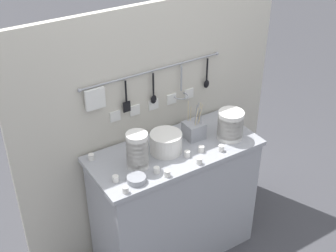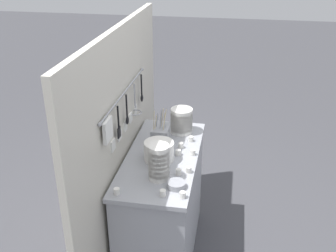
% 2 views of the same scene
% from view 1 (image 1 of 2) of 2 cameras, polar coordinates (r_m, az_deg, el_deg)
% --- Properties ---
extents(ground_plane, '(20.00, 20.00, 0.00)m').
position_cam_1_polar(ground_plane, '(3.57, 0.69, -14.54)').
color(ground_plane, '#424247').
extents(counter, '(1.12, 0.49, 0.88)m').
position_cam_1_polar(counter, '(3.26, 0.75, -9.20)').
color(counter, '#9EA0A8').
rests_on(counter, ground).
extents(back_wall, '(1.92, 0.11, 1.76)m').
position_cam_1_polar(back_wall, '(3.19, -1.95, -0.39)').
color(back_wall, beige).
rests_on(back_wall, ground).
extents(bowl_stack_short_front, '(0.17, 0.17, 0.19)m').
position_cam_1_polar(bowl_stack_short_front, '(3.08, 7.62, 0.13)').
color(bowl_stack_short_front, silver).
rests_on(bowl_stack_short_front, counter).
extents(bowl_stack_nested_right, '(0.13, 0.13, 0.23)m').
position_cam_1_polar(bowl_stack_nested_right, '(2.78, -3.76, -3.00)').
color(bowl_stack_nested_right, silver).
rests_on(bowl_stack_nested_right, counter).
extents(plate_stack, '(0.20, 0.20, 0.13)m').
position_cam_1_polar(plate_stack, '(2.93, -0.25, -2.04)').
color(plate_stack, silver).
rests_on(plate_stack, counter).
extents(steel_mixing_bowl, '(0.11, 0.11, 0.04)m').
position_cam_1_polar(steel_mixing_bowl, '(2.72, -3.87, -6.48)').
color(steel_mixing_bowl, '#93969E').
rests_on(steel_mixing_bowl, counter).
extents(cutlery_caddy, '(0.12, 0.12, 0.26)m').
position_cam_1_polar(cutlery_caddy, '(3.08, 3.17, -0.45)').
color(cutlery_caddy, '#93969E').
rests_on(cutlery_caddy, counter).
extents(cup_back_left, '(0.04, 0.04, 0.04)m').
position_cam_1_polar(cup_back_left, '(2.65, -5.22, -7.74)').
color(cup_back_left, silver).
rests_on(cup_back_left, counter).
extents(cup_mid_row, '(0.04, 0.04, 0.04)m').
position_cam_1_polar(cup_mid_row, '(2.73, -6.41, -6.41)').
color(cup_mid_row, silver).
rests_on(cup_mid_row, counter).
extents(cup_edge_far, '(0.04, 0.04, 0.04)m').
position_cam_1_polar(cup_edge_far, '(2.78, -1.40, -5.40)').
color(cup_edge_far, silver).
rests_on(cup_edge_far, counter).
extents(cup_by_caddy, '(0.04, 0.04, 0.04)m').
position_cam_1_polar(cup_by_caddy, '(2.92, -9.34, -3.75)').
color(cup_by_caddy, silver).
rests_on(cup_by_caddy, counter).
extents(cup_edge_near, '(0.04, 0.04, 0.04)m').
position_cam_1_polar(cup_edge_near, '(2.76, -0.09, -5.80)').
color(cup_edge_near, silver).
rests_on(cup_edge_near, counter).
extents(cup_centre, '(0.04, 0.04, 0.04)m').
position_cam_1_polar(cup_centre, '(2.86, 3.84, -4.27)').
color(cup_centre, silver).
rests_on(cup_centre, counter).
extents(cup_front_left, '(0.04, 0.04, 0.04)m').
position_cam_1_polar(cup_front_left, '(2.98, 6.51, -2.70)').
color(cup_front_left, silver).
rests_on(cup_front_left, counter).
extents(cup_back_right, '(0.04, 0.04, 0.04)m').
position_cam_1_polar(cup_back_right, '(2.96, 4.07, -2.82)').
color(cup_back_right, silver).
rests_on(cup_back_right, counter).
extents(cup_beside_plates, '(0.04, 0.04, 0.04)m').
position_cam_1_polar(cup_beside_plates, '(2.91, 2.35, -3.42)').
color(cup_beside_plates, silver).
rests_on(cup_beside_plates, counter).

